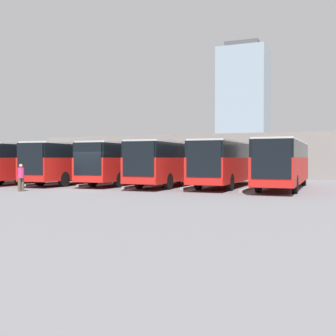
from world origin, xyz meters
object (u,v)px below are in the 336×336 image
(bus_4, at_px, (81,161))
(bus_5, at_px, (42,161))
(bus_0, at_px, (284,162))
(bus_3, at_px, (129,162))
(bus_6, at_px, (3,161))
(pedestrian, at_px, (21,177))
(bus_2, at_px, (174,162))
(bus_1, at_px, (228,162))

(bus_4, xyz_separation_m, bus_5, (4.05, -0.12, 0.00))
(bus_0, height_order, bus_4, same)
(bus_3, distance_m, bus_4, 4.14)
(bus_0, xyz_separation_m, bus_3, (12.16, -0.84, 0.00))
(bus_5, bearing_deg, bus_0, 179.42)
(bus_6, bearing_deg, pedestrian, 137.53)
(bus_2, height_order, bus_4, same)
(bus_2, bearing_deg, bus_0, 178.07)
(bus_3, height_order, pedestrian, bus_3)
(bus_1, distance_m, bus_5, 16.22)
(bus_2, bearing_deg, bus_6, 0.73)
(bus_4, height_order, bus_6, same)
(bus_2, relative_size, pedestrian, 7.30)
(bus_0, bearing_deg, bus_1, -11.03)
(bus_5, bearing_deg, bus_1, -177.94)
(bus_3, bearing_deg, bus_0, 175.80)
(bus_0, height_order, bus_3, same)
(pedestrian, bearing_deg, bus_3, -174.60)
(bus_3, relative_size, pedestrian, 7.30)
(bus_3, height_order, bus_5, same)
(bus_1, relative_size, bus_5, 1.00)
(bus_6, bearing_deg, bus_3, -176.12)
(bus_5, bearing_deg, bus_6, 1.95)
(bus_5, bearing_deg, bus_4, 178.08)
(bus_3, bearing_deg, bus_4, 11.48)
(bus_1, bearing_deg, bus_2, 7.25)
(bus_6, bearing_deg, bus_4, -179.98)
(bus_0, distance_m, bus_5, 20.26)
(pedestrian, bearing_deg, bus_1, 152.60)
(bus_5, bearing_deg, pedestrian, 121.17)
(bus_1, bearing_deg, bus_6, 2.04)
(bus_0, xyz_separation_m, bus_5, (20.26, -0.12, 0.00))
(bus_2, bearing_deg, bus_3, -8.69)
(bus_0, height_order, bus_6, same)
(bus_3, bearing_deg, bus_6, 3.88)
(bus_4, bearing_deg, bus_0, 179.75)
(bus_0, height_order, bus_5, same)
(bus_1, bearing_deg, pedestrian, 39.92)
(bus_4, relative_size, bus_6, 1.00)
(bus_0, relative_size, bus_4, 1.00)
(bus_1, xyz_separation_m, bus_6, (20.26, 0.80, 0.00))
(bus_1, relative_size, bus_6, 1.00)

